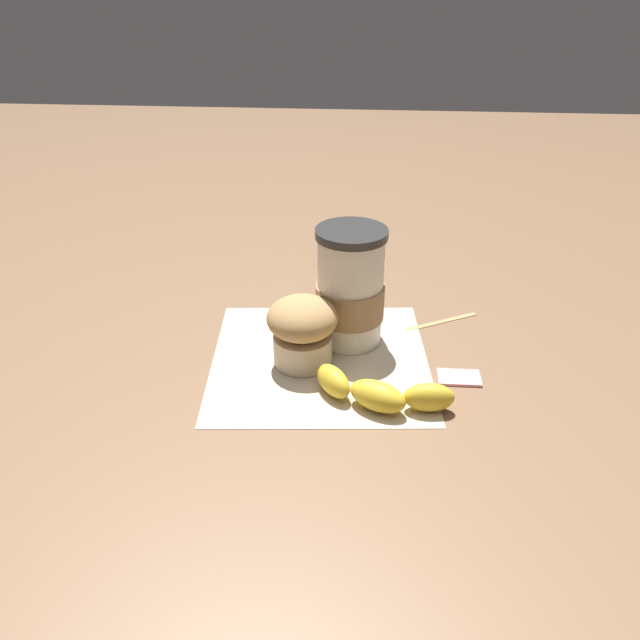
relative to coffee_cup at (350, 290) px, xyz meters
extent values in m
plane|color=brown|center=(0.05, -0.03, -0.07)|extent=(3.00, 3.00, 0.00)
cube|color=beige|center=(0.05, -0.03, -0.07)|extent=(0.28, 0.28, 0.00)
cylinder|color=silver|center=(0.00, 0.00, 0.00)|extent=(0.08, 0.08, 0.14)
cylinder|color=#2D2D2D|center=(0.00, 0.00, 0.07)|extent=(0.09, 0.09, 0.01)
cylinder|color=#997551|center=(0.00, 0.00, -0.02)|extent=(0.09, 0.09, 0.04)
cylinder|color=beige|center=(0.06, -0.05, -0.05)|extent=(0.07, 0.07, 0.04)
ellipsoid|color=#AD8451|center=(0.06, -0.05, -0.01)|extent=(0.08, 0.08, 0.05)
ellipsoid|color=gold|center=(0.12, -0.01, -0.05)|extent=(0.06, 0.05, 0.03)
ellipsoid|color=gold|center=(0.14, 0.04, -0.05)|extent=(0.06, 0.07, 0.03)
ellipsoid|color=gold|center=(0.14, 0.09, -0.05)|extent=(0.03, 0.06, 0.03)
cube|color=pink|center=(0.08, 0.13, -0.07)|extent=(0.03, 0.05, 0.01)
cube|color=tan|center=(-0.05, 0.12, -0.07)|extent=(0.06, 0.10, 0.00)
camera|label=1|loc=(0.69, 0.02, 0.35)|focal=35.00mm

